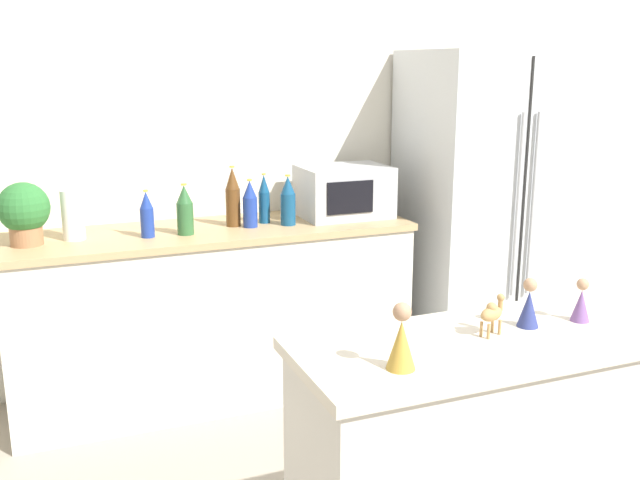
{
  "coord_description": "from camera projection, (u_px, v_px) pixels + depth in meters",
  "views": [
    {
      "loc": [
        -1.23,
        -1.15,
        1.76
      ],
      "look_at": [
        -0.21,
        1.4,
        1.07
      ],
      "focal_mm": 40.0,
      "sensor_mm": 36.0,
      "label": 1
    }
  ],
  "objects": [
    {
      "name": "paper_towel_roll",
      "position": [
        73.0,
        215.0,
        3.42
      ],
      "size": [
        0.1,
        0.1,
        0.24
      ],
      "color": "white",
      "rests_on": "back_counter"
    },
    {
      "name": "potted_plant",
      "position": [
        24.0,
        211.0,
        3.31
      ],
      "size": [
        0.24,
        0.24,
        0.3
      ],
      "color": "#9E6B47",
      "rests_on": "back_counter"
    },
    {
      "name": "back_bottle_1",
      "position": [
        288.0,
        201.0,
        3.74
      ],
      "size": [
        0.08,
        0.08,
        0.27
      ],
      "color": "navy",
      "rests_on": "back_counter"
    },
    {
      "name": "wall_back",
      "position": [
        267.0,
        150.0,
        4.05
      ],
      "size": [
        8.0,
        0.06,
        2.55
      ],
      "color": "silver",
      "rests_on": "ground_plane"
    },
    {
      "name": "wise_man_figurine_crimson",
      "position": [
        529.0,
        306.0,
        2.05
      ],
      "size": [
        0.06,
        0.06,
        0.15
      ],
      "color": "navy",
      "rests_on": "bar_counter"
    },
    {
      "name": "wise_man_figurine_purple",
      "position": [
        581.0,
        303.0,
        2.1
      ],
      "size": [
        0.06,
        0.06,
        0.13
      ],
      "color": "#6B4784",
      "rests_on": "bar_counter"
    },
    {
      "name": "wise_man_figurine_blue",
      "position": [
        401.0,
        341.0,
        1.76
      ],
      "size": [
        0.07,
        0.07,
        0.17
      ],
      "color": "#B28933",
      "rests_on": "bar_counter"
    },
    {
      "name": "back_bottle_4",
      "position": [
        264.0,
        199.0,
        3.79
      ],
      "size": [
        0.06,
        0.06,
        0.27
      ],
      "color": "navy",
      "rests_on": "back_counter"
    },
    {
      "name": "back_bottle_3",
      "position": [
        250.0,
        204.0,
        3.69
      ],
      "size": [
        0.08,
        0.08,
        0.25
      ],
      "color": "navy",
      "rests_on": "back_counter"
    },
    {
      "name": "back_bottle_0",
      "position": [
        233.0,
        197.0,
        3.7
      ],
      "size": [
        0.08,
        0.08,
        0.32
      ],
      "color": "brown",
      "rests_on": "back_counter"
    },
    {
      "name": "microwave",
      "position": [
        344.0,
        191.0,
        3.95
      ],
      "size": [
        0.48,
        0.37,
        0.28
      ],
      "color": "#B2B5BA",
      "rests_on": "back_counter"
    },
    {
      "name": "camel_figurine",
      "position": [
        492.0,
        313.0,
        1.99
      ],
      "size": [
        0.09,
        0.06,
        0.11
      ],
      "color": "#A87F4C",
      "rests_on": "bar_counter"
    },
    {
      "name": "bar_counter",
      "position": [
        559.0,
        475.0,
        2.22
      ],
      "size": [
        1.71,
        0.45,
        1.01
      ],
      "color": "beige",
      "rests_on": "ground_plane"
    },
    {
      "name": "back_counter",
      "position": [
        214.0,
        312.0,
        3.8
      ],
      "size": [
        2.09,
        0.63,
        0.93
      ],
      "color": "silver",
      "rests_on": "ground_plane"
    },
    {
      "name": "back_bottle_5",
      "position": [
        147.0,
        215.0,
        3.47
      ],
      "size": [
        0.07,
        0.07,
        0.23
      ],
      "color": "navy",
      "rests_on": "back_counter"
    },
    {
      "name": "back_bottle_2",
      "position": [
        185.0,
        210.0,
        3.53
      ],
      "size": [
        0.08,
        0.08,
        0.26
      ],
      "color": "#2D6033",
      "rests_on": "back_counter"
    },
    {
      "name": "refrigerator",
      "position": [
        485.0,
        210.0,
        4.21
      ],
      "size": [
        0.9,
        0.74,
        1.83
      ],
      "color": "silver",
      "rests_on": "ground_plane"
    }
  ]
}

